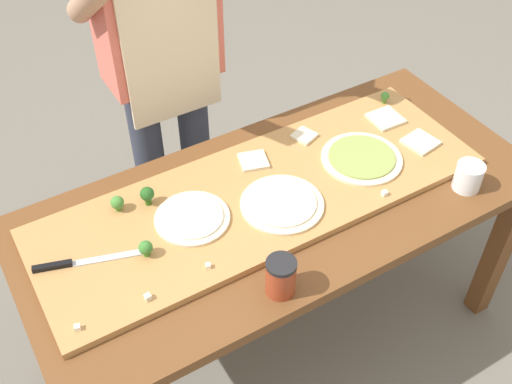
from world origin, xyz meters
name	(u,v)px	position (x,y,z in m)	size (l,w,h in m)	color
ground_plane	(276,330)	(0.00, 0.00, 0.00)	(8.00, 8.00, 0.00)	#6B665B
prep_table	(280,220)	(0.00, 0.00, 0.65)	(1.68, 0.77, 0.75)	brown
cutting_board	(262,195)	(-0.05, 0.04, 0.76)	(1.46, 0.49, 0.02)	#B27F47
chefs_knife	(74,263)	(-0.66, 0.06, 0.78)	(0.31, 0.12, 0.02)	#B7BABF
pizza_whole_white_garlic	(192,218)	(-0.29, 0.04, 0.78)	(0.23, 0.23, 0.02)	beige
pizza_whole_cheese_artichoke	(282,204)	(-0.03, -0.05, 0.78)	(0.26, 0.26, 0.02)	beige
pizza_whole_pesto_green	(361,157)	(0.32, 0.00, 0.78)	(0.27, 0.27, 0.02)	beige
pizza_slice_far_right	(386,119)	(0.53, 0.13, 0.78)	(0.11, 0.11, 0.01)	beige
pizza_slice_far_left	(304,136)	(0.22, 0.20, 0.78)	(0.07, 0.07, 0.01)	beige
pizza_slice_center	(252,161)	(0.00, 0.17, 0.78)	(0.09, 0.09, 0.01)	beige
pizza_slice_near_left	(420,142)	(0.55, -0.04, 0.78)	(0.10, 0.10, 0.01)	beige
broccoli_floret_back_left	(146,248)	(-0.47, -0.02, 0.80)	(0.04, 0.04, 0.05)	#3F7220
broccoli_floret_front_right	(385,97)	(0.59, 0.22, 0.80)	(0.03, 0.03, 0.05)	#487A23
broccoli_floret_front_left	(147,195)	(-0.38, 0.17, 0.81)	(0.04, 0.04, 0.06)	#2C5915
broccoli_floret_front_mid	(117,203)	(-0.47, 0.20, 0.80)	(0.04, 0.04, 0.05)	#487A23
cheese_crumble_a	(385,193)	(0.28, -0.17, 0.78)	(0.02, 0.02, 0.02)	white
cheese_crumble_b	(77,327)	(-0.72, -0.16, 0.78)	(0.02, 0.02, 0.02)	white
cheese_crumble_c	(208,266)	(-0.34, -0.15, 0.78)	(0.01, 0.01, 0.01)	white
cheese_crumble_d	(148,297)	(-0.53, -0.16, 0.78)	(0.02, 0.02, 0.02)	silver
flour_cup	(468,178)	(0.54, -0.26, 0.79)	(0.09, 0.09, 0.09)	white
sauce_jar	(281,277)	(-0.20, -0.30, 0.81)	(0.09, 0.09, 0.12)	#99381E
cook_center	(161,51)	(-0.11, 0.62, 1.00)	(0.54, 0.39, 1.67)	#333847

